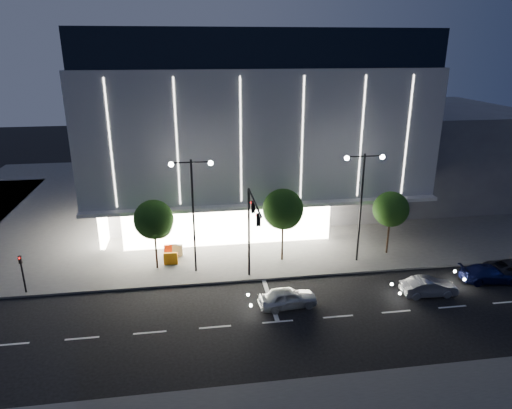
{
  "coord_description": "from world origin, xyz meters",
  "views": [
    {
      "loc": [
        -3.03,
        -26.05,
        16.63
      ],
      "look_at": [
        1.86,
        7.05,
        5.0
      ],
      "focal_mm": 32.0,
      "sensor_mm": 36.0,
      "label": 1
    }
  ],
  "objects_px": {
    "ped_signal_far": "(22,270)",
    "tree_mid": "(283,211)",
    "tree_right": "(391,211)",
    "street_lamp_west": "(193,200)",
    "barrier_a": "(171,258)",
    "barrier_c": "(171,250)",
    "traffic_mast": "(252,222)",
    "street_lamp_east": "(362,192)",
    "car_lead": "(288,298)",
    "tree_left": "(154,222)",
    "car_third": "(490,274)",
    "car_second": "(429,287)",
    "barrier_b": "(176,250)"
  },
  "relations": [
    {
      "from": "tree_right",
      "to": "barrier_b",
      "type": "distance_m",
      "value": 17.98
    },
    {
      "from": "car_third",
      "to": "traffic_mast",
      "type": "bearing_deg",
      "value": 89.63
    },
    {
      "from": "ped_signal_far",
      "to": "car_third",
      "type": "height_order",
      "value": "ped_signal_far"
    },
    {
      "from": "tree_left",
      "to": "barrier_b",
      "type": "distance_m",
      "value": 4.15
    },
    {
      "from": "traffic_mast",
      "to": "street_lamp_east",
      "type": "bearing_deg",
      "value": 16.48
    },
    {
      "from": "car_lead",
      "to": "barrier_b",
      "type": "xyz_separation_m",
      "value": [
        -7.56,
        8.79,
        -0.03
      ]
    },
    {
      "from": "car_second",
      "to": "street_lamp_west",
      "type": "bearing_deg",
      "value": 71.43
    },
    {
      "from": "street_lamp_east",
      "to": "car_second",
      "type": "xyz_separation_m",
      "value": [
        3.14,
        -5.79,
        -5.31
      ]
    },
    {
      "from": "ped_signal_far",
      "to": "tree_mid",
      "type": "distance_m",
      "value": 19.35
    },
    {
      "from": "traffic_mast",
      "to": "barrier_a",
      "type": "xyz_separation_m",
      "value": [
        -5.95,
        4.12,
        -4.38
      ]
    },
    {
      "from": "tree_right",
      "to": "car_third",
      "type": "bearing_deg",
      "value": -45.08
    },
    {
      "from": "car_second",
      "to": "traffic_mast",
      "type": "bearing_deg",
      "value": 76.72
    },
    {
      "from": "street_lamp_west",
      "to": "barrier_a",
      "type": "relative_size",
      "value": 8.18
    },
    {
      "from": "street_lamp_east",
      "to": "tree_mid",
      "type": "bearing_deg",
      "value": 170.31
    },
    {
      "from": "car_lead",
      "to": "car_third",
      "type": "distance_m",
      "value": 15.67
    },
    {
      "from": "tree_left",
      "to": "barrier_b",
      "type": "bearing_deg",
      "value": 53.98
    },
    {
      "from": "tree_right",
      "to": "barrier_b",
      "type": "height_order",
      "value": "tree_right"
    },
    {
      "from": "tree_right",
      "to": "street_lamp_west",
      "type": "bearing_deg",
      "value": -176.36
    },
    {
      "from": "tree_mid",
      "to": "barrier_c",
      "type": "bearing_deg",
      "value": 167.61
    },
    {
      "from": "tree_right",
      "to": "barrier_a",
      "type": "xyz_separation_m",
      "value": [
        -17.98,
        0.43,
        -3.23
      ]
    },
    {
      "from": "street_lamp_west",
      "to": "barrier_b",
      "type": "xyz_separation_m",
      "value": [
        -1.56,
        2.97,
        -5.31
      ]
    },
    {
      "from": "traffic_mast",
      "to": "street_lamp_west",
      "type": "xyz_separation_m",
      "value": [
        -4.0,
        2.66,
        0.93
      ]
    },
    {
      "from": "ped_signal_far",
      "to": "car_lead",
      "type": "height_order",
      "value": "ped_signal_far"
    },
    {
      "from": "traffic_mast",
      "to": "street_lamp_west",
      "type": "distance_m",
      "value": 4.89
    },
    {
      "from": "street_lamp_west",
      "to": "tree_right",
      "type": "bearing_deg",
      "value": 3.64
    },
    {
      "from": "barrier_a",
      "to": "barrier_c",
      "type": "height_order",
      "value": "same"
    },
    {
      "from": "street_lamp_east",
      "to": "barrier_c",
      "type": "relative_size",
      "value": 8.18
    },
    {
      "from": "tree_left",
      "to": "barrier_a",
      "type": "distance_m",
      "value": 3.56
    },
    {
      "from": "street_lamp_west",
      "to": "tree_left",
      "type": "xyz_separation_m",
      "value": [
        -2.97,
        1.02,
        -1.92
      ]
    },
    {
      "from": "car_second",
      "to": "barrier_b",
      "type": "height_order",
      "value": "car_second"
    },
    {
      "from": "street_lamp_east",
      "to": "car_second",
      "type": "height_order",
      "value": "street_lamp_east"
    },
    {
      "from": "traffic_mast",
      "to": "barrier_b",
      "type": "xyz_separation_m",
      "value": [
        -5.56,
        5.63,
        -4.38
      ]
    },
    {
      "from": "tree_left",
      "to": "car_lead",
      "type": "bearing_deg",
      "value": -37.33
    },
    {
      "from": "tree_right",
      "to": "barrier_c",
      "type": "bearing_deg",
      "value": 173.73
    },
    {
      "from": "tree_mid",
      "to": "car_lead",
      "type": "distance_m",
      "value": 7.82
    },
    {
      "from": "street_lamp_east",
      "to": "tree_right",
      "type": "height_order",
      "value": "street_lamp_east"
    },
    {
      "from": "tree_left",
      "to": "tree_right",
      "type": "distance_m",
      "value": 19.0
    },
    {
      "from": "traffic_mast",
      "to": "tree_right",
      "type": "height_order",
      "value": "traffic_mast"
    },
    {
      "from": "ped_signal_far",
      "to": "car_third",
      "type": "xyz_separation_m",
      "value": [
        33.62,
        -3.09,
        -1.25
      ]
    },
    {
      "from": "tree_right",
      "to": "car_third",
      "type": "height_order",
      "value": "tree_right"
    },
    {
      "from": "street_lamp_west",
      "to": "traffic_mast",
      "type": "bearing_deg",
      "value": -33.65
    },
    {
      "from": "traffic_mast",
      "to": "car_lead",
      "type": "relative_size",
      "value": 1.77
    },
    {
      "from": "street_lamp_east",
      "to": "barrier_a",
      "type": "distance_m",
      "value": 15.93
    },
    {
      "from": "barrier_b",
      "to": "barrier_a",
      "type": "bearing_deg",
      "value": -99.39
    },
    {
      "from": "ped_signal_far",
      "to": "car_lead",
      "type": "relative_size",
      "value": 0.75
    },
    {
      "from": "car_second",
      "to": "barrier_a",
      "type": "xyz_separation_m",
      "value": [
        -18.09,
        7.24,
        0.01
      ]
    },
    {
      "from": "car_third",
      "to": "barrier_c",
      "type": "relative_size",
      "value": 3.96
    },
    {
      "from": "barrier_a",
      "to": "street_lamp_west",
      "type": "bearing_deg",
      "value": -33.26
    },
    {
      "from": "traffic_mast",
      "to": "ped_signal_far",
      "type": "xyz_separation_m",
      "value": [
        -16.0,
        1.16,
        -3.14
      ]
    },
    {
      "from": "tree_left",
      "to": "tree_mid",
      "type": "xyz_separation_m",
      "value": [
        10.0,
        0.0,
        0.3
      ]
    }
  ]
}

